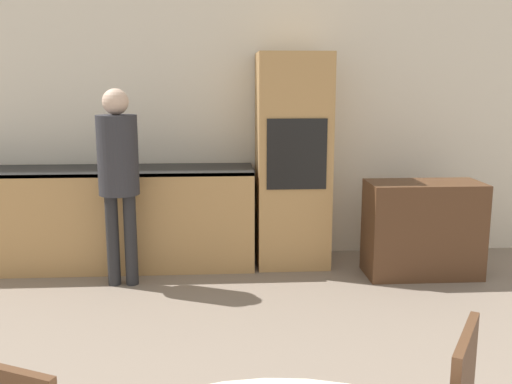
% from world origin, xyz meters
% --- Properties ---
extents(wall_back, '(7.14, 0.05, 2.60)m').
position_xyz_m(wall_back, '(0.00, 5.55, 1.30)').
color(wall_back, silver).
rests_on(wall_back, ground_plane).
extents(kitchen_counter, '(2.81, 0.60, 0.89)m').
position_xyz_m(kitchen_counter, '(-1.32, 5.20, 0.46)').
color(kitchen_counter, tan).
rests_on(kitchen_counter, ground_plane).
extents(oven_unit, '(0.64, 0.59, 1.89)m').
position_xyz_m(oven_unit, '(0.45, 5.21, 0.94)').
color(oven_unit, tan).
rests_on(oven_unit, ground_plane).
extents(sideboard, '(0.96, 0.45, 0.81)m').
position_xyz_m(sideboard, '(1.52, 4.79, 0.41)').
color(sideboard, '#51331E').
rests_on(sideboard, ground_plane).
extents(person_standing, '(0.32, 0.32, 1.59)m').
position_xyz_m(person_standing, '(-1.01, 4.70, 0.99)').
color(person_standing, '#262628').
rests_on(person_standing, ground_plane).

